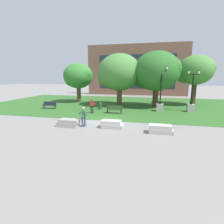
% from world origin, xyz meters
% --- Properties ---
extents(ground_plane, '(140.00, 140.00, 0.00)m').
position_xyz_m(ground_plane, '(0.00, 0.00, 0.00)').
color(ground_plane, gray).
extents(grass_lawn, '(40.00, 20.00, 0.02)m').
position_xyz_m(grass_lawn, '(0.00, 10.00, 0.01)').
color(grass_lawn, '#336628').
rests_on(grass_lawn, ground).
extents(concrete_block_center, '(1.89, 0.90, 0.64)m').
position_xyz_m(concrete_block_center, '(-2.36, -2.53, 0.31)').
color(concrete_block_center, '#9E9991').
rests_on(concrete_block_center, ground).
extents(concrete_block_left, '(1.85, 0.90, 0.64)m').
position_xyz_m(concrete_block_left, '(1.36, -2.14, 0.31)').
color(concrete_block_left, '#BCB7B2').
rests_on(concrete_block_left, ground).
extents(concrete_block_right, '(1.80, 0.90, 0.64)m').
position_xyz_m(concrete_block_right, '(5.25, -2.68, 0.31)').
color(concrete_block_right, '#B2ADA3').
rests_on(concrete_block_right, ground).
extents(person_skateboarder, '(0.94, 0.44, 1.71)m').
position_xyz_m(person_skateboarder, '(-1.07, -2.31, 0.97)').
color(person_skateboarder, '#384C7A').
rests_on(person_skateboarder, ground).
extents(skateboard, '(0.33, 1.04, 0.14)m').
position_xyz_m(skateboard, '(-1.16, -1.97, 0.09)').
color(skateboard, olive).
rests_on(skateboard, ground).
extents(park_bench_near_left, '(1.80, 0.53, 0.90)m').
position_xyz_m(park_bench_near_left, '(0.39, 3.59, 0.54)').
color(park_bench_near_left, '#284723').
rests_on(park_bench_near_left, grass_lawn).
extents(park_bench_near_right, '(1.81, 0.56, 0.90)m').
position_xyz_m(park_bench_near_right, '(-8.67, 4.71, 0.54)').
color(park_bench_near_right, '#1E232D').
rests_on(park_bench_near_right, grass_lawn).
extents(lamp_post_left, '(1.32, 0.80, 4.90)m').
position_xyz_m(lamp_post_left, '(9.18, 6.52, 1.02)').
color(lamp_post_left, '#ADA89E').
rests_on(lamp_post_left, grass_lawn).
extents(lamp_post_center, '(1.32, 0.80, 5.41)m').
position_xyz_m(lamp_post_center, '(5.57, 6.01, 1.11)').
color(lamp_post_center, '#ADA89E').
rests_on(lamp_post_center, grass_lawn).
extents(tree_near_left, '(6.37, 6.07, 7.34)m').
position_xyz_m(tree_near_left, '(-0.11, 9.08, 4.70)').
color(tree_near_left, brown).
rests_on(tree_near_left, grass_lawn).
extents(tree_near_right, '(5.17, 4.93, 7.18)m').
position_xyz_m(tree_near_right, '(10.45, 11.74, 5.02)').
color(tree_near_right, '#4C3823').
rests_on(tree_near_right, grass_lawn).
extents(tree_far_right, '(4.94, 4.70, 6.27)m').
position_xyz_m(tree_far_right, '(-7.19, 10.97, 4.22)').
color(tree_far_right, brown).
rests_on(tree_far_right, grass_lawn).
extents(tree_far_left, '(6.51, 6.20, 7.52)m').
position_xyz_m(tree_far_left, '(4.97, 8.97, 4.83)').
color(tree_far_left, '#42301E').
rests_on(tree_far_left, grass_lawn).
extents(trash_bin, '(0.49, 0.49, 0.96)m').
position_xyz_m(trash_bin, '(-1.93, 5.57, 0.50)').
color(trash_bin, '#234C28').
rests_on(trash_bin, grass_lawn).
extents(person_bystander_near_lawn, '(0.66, 0.29, 1.71)m').
position_xyz_m(person_bystander_near_lawn, '(-2.16, 3.03, 0.98)').
color(person_bystander_near_lawn, '#28282D').
rests_on(person_bystander_near_lawn, grass_lawn).
extents(building_facade_distant, '(22.37, 1.03, 11.16)m').
position_xyz_m(building_facade_distant, '(1.01, 24.50, 5.58)').
color(building_facade_distant, brown).
rests_on(building_facade_distant, ground).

